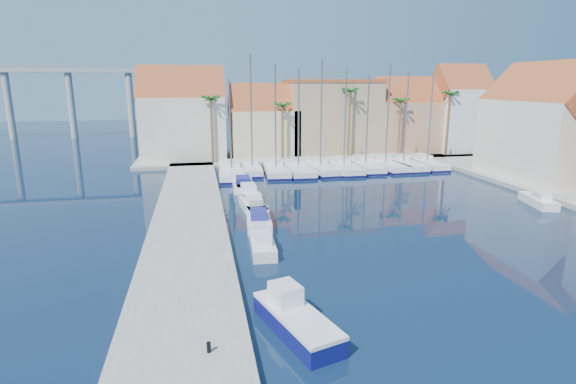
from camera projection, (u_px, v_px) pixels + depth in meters
ground at (351, 296)px, 24.83m from camera, size 260.00×260.00×0.00m
quay_west at (188, 227)px, 35.93m from camera, size 6.00×77.00×0.50m
shore_north at (312, 154)px, 72.40m from camera, size 54.00×16.00×0.50m
bollard at (209, 347)px, 18.80m from camera, size 0.18×0.18×0.46m
fishing_boat at (295, 318)px, 21.24m from camera, size 3.50×6.01×2.00m
motorboat_west_0 at (263, 244)px, 31.50m from camera, size 1.89×5.09×1.40m
motorboat_west_1 at (259, 219)px, 37.22m from camera, size 2.47×6.19×1.40m
motorboat_west_2 at (253, 205)px, 41.30m from camera, size 2.24×5.72×1.40m
motorboat_west_3 at (248, 191)px, 46.63m from camera, size 2.11×6.33×1.40m
motorboat_west_4 at (243, 183)px, 50.36m from camera, size 2.55×7.03×1.40m
motorboat_east_1 at (539, 200)px, 43.15m from camera, size 2.68×5.18×1.40m
sailboat_0 at (231, 171)px, 57.49m from camera, size 3.67×12.09×11.95m
sailboat_1 at (252, 167)px, 59.13m from camera, size 3.03×9.16×14.98m
sailboat_2 at (275, 168)px, 59.02m from camera, size 3.75×11.41×13.73m
sailboat_3 at (297, 168)px, 59.33m from camera, size 3.38×11.45×13.30m
sailboat_4 at (319, 166)px, 60.30m from camera, size 3.71×11.40×14.35m
sailboat_5 at (342, 166)px, 60.49m from camera, size 3.01×10.85×13.19m
sailboat_6 at (364, 165)px, 61.56m from camera, size 3.29×10.65×12.51m
sailboat_7 at (383, 163)px, 62.45m from camera, size 3.72×11.29×14.02m
sailboat_8 at (401, 163)px, 62.80m from camera, size 3.12×10.91×12.96m
sailboat_9 at (425, 162)px, 63.14m from camera, size 2.79×9.73×12.74m
building_0 at (183, 117)px, 66.17m from camera, size 12.30×9.00×13.50m
building_1 at (264, 124)px, 68.73m from camera, size 10.30×8.00×11.00m
building_2 at (331, 116)px, 71.55m from camera, size 14.20×10.20×11.50m
building_3 at (404, 118)px, 72.96m from camera, size 10.30×8.00×12.00m
building_4 at (458, 111)px, 73.45m from camera, size 8.30×8.00×14.00m
building_6 at (547, 127)px, 52.22m from camera, size 9.00×14.30×13.50m
palm_0 at (211, 101)px, 61.56m from camera, size 2.60×2.60×10.15m
palm_1 at (282, 107)px, 63.68m from camera, size 2.60×2.60×9.15m
palm_2 at (350, 93)px, 65.13m from camera, size 2.60×2.60×11.15m
palm_3 at (401, 103)px, 66.98m from camera, size 2.60×2.60×9.65m
palm_4 at (450, 96)px, 68.27m from camera, size 2.60×2.60×10.65m
viaduct at (43, 89)px, 93.12m from camera, size 48.00×2.20×14.45m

